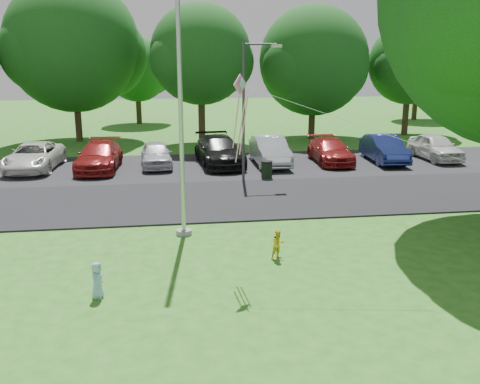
{
  "coord_description": "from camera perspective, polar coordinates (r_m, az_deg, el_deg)",
  "views": [
    {
      "loc": [
        -4.03,
        -11.31,
        5.58
      ],
      "look_at": [
        -1.83,
        4.0,
        1.6
      ],
      "focal_mm": 40.0,
      "sensor_mm": 36.0,
      "label": 1
    }
  ],
  "objects": [
    {
      "name": "ground",
      "position": [
        13.24,
        10.56,
        -10.76
      ],
      "size": [
        120.0,
        120.0,
        0.0
      ],
      "primitive_type": "plane",
      "color": "#29691B",
      "rests_on": "ground"
    },
    {
      "name": "park_road",
      "position": [
        21.43,
        2.95,
        -0.59
      ],
      "size": [
        60.0,
        6.0,
        0.06
      ],
      "primitive_type": "cube",
      "color": "black",
      "rests_on": "ground"
    },
    {
      "name": "parking_strip",
      "position": [
        27.67,
        0.36,
        2.86
      ],
      "size": [
        42.0,
        7.0,
        0.06
      ],
      "primitive_type": "cube",
      "color": "black",
      "rests_on": "ground"
    },
    {
      "name": "flagpole",
      "position": [
        16.38,
        -6.37,
        9.39
      ],
      "size": [
        0.5,
        0.5,
        10.0
      ],
      "color": "#B7BABF",
      "rests_on": "ground"
    },
    {
      "name": "street_lamp",
      "position": [
        23.9,
        0.97,
        9.95
      ],
      "size": [
        1.74,
        0.23,
        6.18
      ],
      "rotation": [
        0.0,
        0.0,
        0.0
      ],
      "color": "#3F3F44",
      "rests_on": "ground"
    },
    {
      "name": "trash_can",
      "position": [
        24.66,
        2.87,
        2.35
      ],
      "size": [
        0.54,
        0.54,
        0.85
      ],
      "rotation": [
        0.0,
        0.0,
        -0.42
      ],
      "color": "black",
      "rests_on": "ground"
    },
    {
      "name": "tree_row",
      "position": [
        35.98,
        0.83,
        14.64
      ],
      "size": [
        64.35,
        11.94,
        10.88
      ],
      "color": "#332316",
      "rests_on": "ground"
    },
    {
      "name": "horizon_trees",
      "position": [
        45.92,
        2.03,
        12.83
      ],
      "size": [
        77.46,
        7.2,
        7.02
      ],
      "color": "#332316",
      "rests_on": "ground"
    },
    {
      "name": "parked_cars",
      "position": [
        27.45,
        -1.11,
        4.29
      ],
      "size": [
        22.98,
        5.37,
        1.47
      ],
      "color": "silver",
      "rests_on": "ground"
    },
    {
      "name": "child_yellow",
      "position": [
        15.06,
        4.11,
        -5.6
      ],
      "size": [
        0.51,
        0.46,
        0.86
      ],
      "primitive_type": "imported",
      "rotation": [
        0.0,
        0.0,
        0.4
      ],
      "color": "yellow",
      "rests_on": "ground"
    },
    {
      "name": "child_blue",
      "position": [
        13.15,
        -15.0,
        -9.07
      ],
      "size": [
        0.35,
        0.47,
        0.89
      ],
      "primitive_type": "imported",
      "rotation": [
        0.0,
        0.0,
        1.42
      ],
      "color": "#8EBBDA",
      "rests_on": "ground"
    },
    {
      "name": "kite",
      "position": [
        13.52,
        1.57,
        9.06
      ],
      "size": [
        8.22,
        3.02,
        2.97
      ],
      "rotation": [
        0.0,
        0.0,
        0.78
      ],
      "color": "pink",
      "rests_on": "ground"
    }
  ]
}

